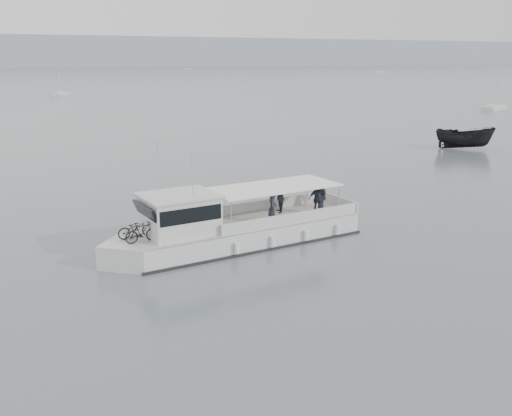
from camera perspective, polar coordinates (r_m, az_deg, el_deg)
name	(u,v)px	position (r m, az deg, el deg)	size (l,w,h in m)	color
ground	(220,229)	(28.22, -3.64, -2.07)	(1400.00, 1400.00, 0.00)	#556064
tour_boat	(225,229)	(25.23, -3.12, -2.10)	(12.36, 4.17, 5.14)	silver
dark_motorboat	(465,138)	(56.38, 20.16, 6.59)	(1.99, 5.28, 2.04)	black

